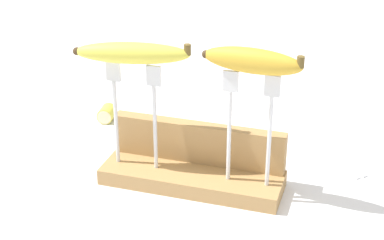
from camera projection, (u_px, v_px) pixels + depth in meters
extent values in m
plane|color=silver|center=(192.00, 184.00, 1.12)|extent=(3.00, 3.00, 0.00)
cube|color=#A87F4C|center=(192.00, 178.00, 1.11)|extent=(0.32, 0.10, 0.03)
cube|color=#A87F4C|center=(198.00, 142.00, 1.12)|extent=(0.32, 0.03, 0.07)
cylinder|color=silver|center=(116.00, 122.00, 1.10)|extent=(0.01, 0.01, 0.16)
cube|color=silver|center=(113.00, 71.00, 1.06)|extent=(0.03, 0.01, 0.04)
cylinder|color=silver|center=(155.00, 128.00, 1.08)|extent=(0.01, 0.01, 0.16)
cube|color=silver|center=(154.00, 76.00, 1.04)|extent=(0.03, 0.01, 0.04)
cylinder|color=silver|center=(229.00, 137.00, 1.05)|extent=(0.01, 0.01, 0.16)
cube|color=silver|center=(231.00, 81.00, 1.00)|extent=(0.03, 0.01, 0.04)
cylinder|color=silver|center=(269.00, 142.00, 1.03)|extent=(0.01, 0.01, 0.16)
cube|color=silver|center=(272.00, 86.00, 0.98)|extent=(0.03, 0.01, 0.04)
ellipsoid|color=#DBD147|center=(132.00, 53.00, 1.04)|extent=(0.20, 0.08, 0.04)
cylinder|color=brown|center=(187.00, 50.00, 1.02)|extent=(0.01, 0.01, 0.02)
sphere|color=#3F2D19|center=(77.00, 51.00, 1.04)|extent=(0.01, 0.01, 0.01)
ellipsoid|color=gold|center=(252.00, 61.00, 0.98)|extent=(0.17, 0.05, 0.04)
cylinder|color=brown|center=(301.00, 62.00, 0.95)|extent=(0.01, 0.01, 0.02)
sphere|color=#3F2D19|center=(206.00, 54.00, 1.01)|extent=(0.01, 0.01, 0.01)
cube|color=silver|center=(226.00, 237.00, 0.97)|extent=(0.04, 0.04, 0.01)
cube|color=silver|center=(356.00, 172.00, 1.15)|extent=(0.04, 0.04, 0.01)
cylinder|color=#DBD147|center=(107.00, 114.00, 1.35)|extent=(0.04, 0.05, 0.03)
cylinder|color=beige|center=(104.00, 118.00, 1.33)|extent=(0.03, 0.01, 0.03)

